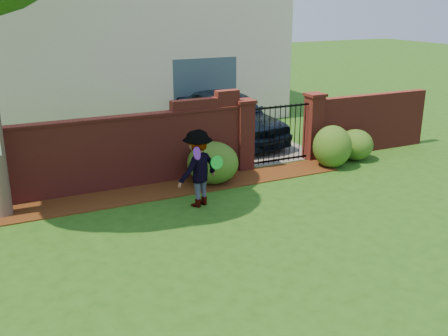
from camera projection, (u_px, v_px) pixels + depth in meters
name	position (u px, v px, depth m)	size (l,w,h in m)	color
ground	(229.00, 248.00, 9.55)	(80.00, 80.00, 0.01)	#214D13
mulch_bed	(128.00, 196.00, 12.01)	(11.10, 1.08, 0.03)	#3D1D0B
brick_wall	(73.00, 157.00, 11.86)	(8.70, 0.31, 2.16)	maroon
brick_wall_return	(369.00, 123.00, 15.43)	(4.00, 0.25, 1.70)	maroon
pillar_left	(244.00, 135.00, 13.67)	(0.50, 0.50, 1.88)	maroon
pillar_right	(314.00, 126.00, 14.57)	(0.50, 0.50, 1.88)	maroon
iron_gate	(280.00, 134.00, 14.15)	(1.78, 0.03, 1.60)	black
driveway	(218.00, 132.00, 17.85)	(3.20, 8.00, 0.01)	slate
house	(111.00, 32.00, 19.27)	(12.40, 6.40, 6.30)	beige
car	(234.00, 117.00, 16.33)	(1.92, 4.77, 1.62)	black
shrub_left	(213.00, 163.00, 12.77)	(1.26, 1.26, 1.03)	#235118
shrub_middle	(332.00, 147.00, 13.97)	(1.04, 1.04, 1.15)	#235118
shrub_right	(355.00, 145.00, 14.66)	(0.98, 0.98, 0.87)	#235118
man	(199.00, 169.00, 11.25)	(1.10, 0.63, 1.71)	gray
frisbee_purple	(197.00, 153.00, 10.71)	(0.28, 0.28, 0.03)	purple
frisbee_green	(217.00, 162.00, 11.26)	(0.30, 0.30, 0.03)	green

